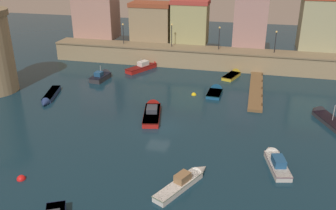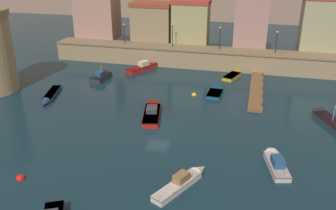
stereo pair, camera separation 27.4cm
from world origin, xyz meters
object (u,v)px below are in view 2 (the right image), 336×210
at_px(moored_boat_2, 326,118).
at_px(moored_boat_7, 103,76).
at_px(quay_lamp_1, 172,32).
at_px(moored_boat_0, 184,180).
at_px(moored_boat_1, 234,75).
at_px(moored_boat_5, 216,91).
at_px(moored_boat_11, 146,66).
at_px(moored_boat_3, 274,160).
at_px(quay_lamp_0, 124,30).
at_px(moored_boat_4, 152,111).
at_px(quay_lamp_2, 220,35).
at_px(mooring_buoy_1, 21,179).
at_px(moored_boat_6, 50,96).
at_px(quay_lamp_3, 277,38).
at_px(mooring_buoy_0, 194,95).

bearing_deg(moored_boat_2, moored_boat_7, 53.59).
xyz_separation_m(quay_lamp_1, moored_boat_0, (9.04, -33.76, -5.36)).
relative_size(moored_boat_1, moored_boat_5, 1.22).
bearing_deg(moored_boat_11, moored_boat_3, -113.06).
bearing_deg(quay_lamp_0, moored_boat_4, -61.79).
xyz_separation_m(moored_boat_3, moored_boat_11, (-20.36, 25.12, 0.08)).
distance_m(quay_lamp_1, moored_boat_1, 12.85).
relative_size(quay_lamp_0, moored_boat_5, 0.83).
distance_m(quay_lamp_2, mooring_buoy_1, 39.18).
xyz_separation_m(moored_boat_5, moored_boat_7, (-17.80, 2.01, 0.22)).
distance_m(moored_boat_1, moored_boat_11, 14.71).
height_order(quay_lamp_0, moored_boat_6, quay_lamp_0).
bearing_deg(moored_boat_5, mooring_buoy_1, 152.65).
height_order(moored_boat_7, mooring_buoy_1, moored_boat_7).
bearing_deg(moored_boat_3, quay_lamp_1, 16.92).
bearing_deg(moored_boat_1, quay_lamp_1, 89.88).
bearing_deg(quay_lamp_2, quay_lamp_1, 180.00).
distance_m(moored_boat_3, moored_boat_4, 16.45).
height_order(quay_lamp_1, moored_boat_2, quay_lamp_1).
bearing_deg(moored_boat_4, mooring_buoy_1, 142.65).
height_order(quay_lamp_3, mooring_buoy_0, quay_lamp_3).
relative_size(quay_lamp_0, quay_lamp_3, 1.00).
distance_m(moored_boat_3, moored_boat_6, 30.62).
distance_m(quay_lamp_2, moored_boat_2, 23.36).
bearing_deg(moored_boat_4, moored_boat_1, -39.75).
xyz_separation_m(quay_lamp_0, moored_boat_1, (19.64, -3.82, -5.25)).
bearing_deg(moored_boat_3, moored_boat_4, 47.20).
bearing_deg(quay_lamp_0, moored_boat_3, -48.45).
distance_m(quay_lamp_2, moored_boat_6, 28.53).
height_order(quay_lamp_0, moored_boat_0, quay_lamp_0).
height_order(moored_boat_5, moored_boat_7, moored_boat_7).
relative_size(moored_boat_5, mooring_buoy_0, 6.14).
distance_m(quay_lamp_3, moored_boat_4, 25.65).
distance_m(moored_boat_1, moored_boat_6, 28.01).
xyz_separation_m(moored_boat_0, moored_boat_11, (-12.75, 30.35, 0.08)).
relative_size(moored_boat_0, moored_boat_3, 1.11).
relative_size(quay_lamp_1, quay_lamp_3, 1.10).
distance_m(quay_lamp_1, quay_lamp_3, 16.94).
xyz_separation_m(moored_boat_1, mooring_buoy_1, (-16.19, -32.63, -0.28)).
relative_size(quay_lamp_0, mooring_buoy_0, 5.08).
distance_m(moored_boat_2, mooring_buoy_1, 33.91).
distance_m(quay_lamp_0, quay_lamp_3, 25.59).
xyz_separation_m(moored_boat_4, moored_boat_7, (-11.07, 10.72, 0.07)).
distance_m(moored_boat_5, moored_boat_7, 17.91).
xyz_separation_m(moored_boat_4, mooring_buoy_1, (-7.52, -16.01, -0.40)).
bearing_deg(quay_lamp_2, moored_boat_2, -49.49).
relative_size(moored_boat_2, mooring_buoy_0, 10.61).
bearing_deg(moored_boat_1, moored_boat_2, -119.75).
relative_size(quay_lamp_2, moored_boat_4, 0.51).
bearing_deg(quay_lamp_2, moored_boat_7, -149.87).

